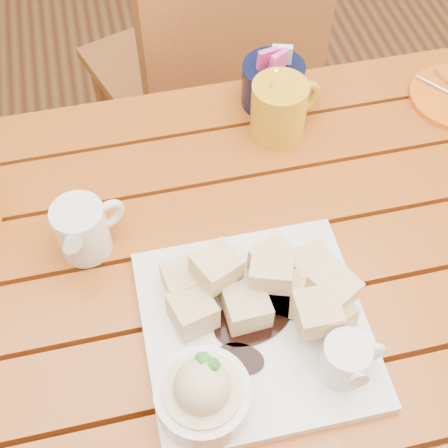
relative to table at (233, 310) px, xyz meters
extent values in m
plane|color=#502616|center=(0.00, 0.00, -0.64)|extent=(5.00, 5.00, 0.00)
cube|color=#8E4112|center=(0.00, -0.23, 0.09)|extent=(1.20, 0.11, 0.03)
cube|color=#8E4112|center=(0.00, -0.11, 0.09)|extent=(1.20, 0.11, 0.03)
cube|color=#8E4112|center=(0.00, 0.00, 0.09)|extent=(1.20, 0.11, 0.03)
cube|color=#8E4112|center=(0.00, 0.11, 0.09)|extent=(1.20, 0.11, 0.03)
cube|color=#8E4112|center=(0.00, 0.23, 0.09)|extent=(1.20, 0.11, 0.03)
cube|color=#8E4112|center=(0.00, 0.34, 0.09)|extent=(1.20, 0.11, 0.03)
cube|color=#8E4112|center=(0.00, 0.36, 0.04)|extent=(1.12, 0.04, 0.08)
cylinder|color=#8E4112|center=(0.55, 0.35, -0.28)|extent=(0.06, 0.06, 0.72)
cube|color=white|center=(0.01, -0.09, 0.12)|extent=(0.30, 0.30, 0.02)
cube|color=gold|center=(0.10, -0.11, 0.15)|extent=(0.07, 0.07, 0.04)
cube|color=gold|center=(-0.07, -0.06, 0.15)|extent=(0.06, 0.06, 0.04)
cube|color=gold|center=(-0.03, -0.03, 0.18)|extent=(0.07, 0.07, 0.04)
cube|color=gold|center=(-0.02, -0.01, 0.15)|extent=(0.06, 0.06, 0.04)
cube|color=gold|center=(0.10, -0.04, 0.15)|extent=(0.06, 0.06, 0.04)
cube|color=gold|center=(0.00, -0.07, 0.15)|extent=(0.06, 0.06, 0.04)
cube|color=gold|center=(-0.07, -0.02, 0.15)|extent=(0.06, 0.06, 0.04)
cube|color=gold|center=(0.04, -0.05, 0.18)|extent=(0.07, 0.07, 0.04)
cube|color=gold|center=(0.09, -0.08, 0.15)|extent=(0.07, 0.07, 0.04)
cube|color=gold|center=(0.05, -0.02, 0.15)|extent=(0.07, 0.07, 0.04)
cube|color=gold|center=(0.11, -0.09, 0.18)|extent=(0.07, 0.07, 0.04)
cube|color=gold|center=(0.08, -0.12, 0.18)|extent=(0.05, 0.05, 0.04)
cylinder|color=white|center=(-0.08, -0.18, 0.15)|extent=(0.12, 0.12, 0.05)
cylinder|color=beige|center=(-0.08, -0.18, 0.16)|extent=(0.09, 0.09, 0.03)
sphere|color=beige|center=(-0.08, -0.18, 0.18)|extent=(0.07, 0.07, 0.07)
cone|color=green|center=(-0.07, -0.17, 0.21)|extent=(0.04, 0.04, 0.03)
cone|color=green|center=(-0.08, -0.16, 0.21)|extent=(0.03, 0.03, 0.03)
cylinder|color=white|center=(0.10, -0.18, 0.16)|extent=(0.06, 0.06, 0.06)
cylinder|color=black|center=(0.10, -0.18, 0.18)|extent=(0.05, 0.05, 0.01)
cone|color=white|center=(0.10, -0.21, 0.18)|extent=(0.03, 0.03, 0.03)
torus|color=white|center=(0.13, -0.18, 0.16)|extent=(0.04, 0.01, 0.04)
cylinder|color=gold|center=(0.14, 0.26, 0.16)|extent=(0.09, 0.09, 0.10)
cylinder|color=black|center=(0.14, 0.26, 0.20)|extent=(0.08, 0.08, 0.01)
torus|color=gold|center=(0.18, 0.28, 0.16)|extent=(0.06, 0.04, 0.06)
cylinder|color=silver|center=(0.12, 0.27, 0.19)|extent=(0.01, 0.06, 0.13)
cylinder|color=white|center=(-0.20, 0.09, 0.15)|extent=(0.07, 0.07, 0.09)
cylinder|color=white|center=(-0.20, 0.09, 0.19)|extent=(0.06, 0.06, 0.01)
cone|color=white|center=(-0.20, 0.06, 0.18)|extent=(0.04, 0.04, 0.03)
torus|color=white|center=(-0.16, 0.09, 0.15)|extent=(0.05, 0.03, 0.05)
cylinder|color=black|center=(0.15, 0.33, 0.15)|extent=(0.11, 0.11, 0.08)
cube|color=#ED40A1|center=(0.13, 0.33, 0.20)|extent=(0.04, 0.02, 0.05)
cube|color=white|center=(0.16, 0.33, 0.20)|extent=(0.04, 0.02, 0.05)
cube|color=#ED40A1|center=(0.15, 0.32, 0.20)|extent=(0.04, 0.03, 0.05)
cylinder|color=silver|center=(0.45, 0.27, 0.12)|extent=(0.07, 0.10, 0.01)
cube|color=brown|center=(0.09, 0.76, -0.18)|extent=(0.57, 0.57, 0.03)
cylinder|color=brown|center=(0.21, 1.01, -0.42)|extent=(0.04, 0.04, 0.45)
cylinder|color=brown|center=(-0.16, 0.88, -0.42)|extent=(0.04, 0.04, 0.45)
cylinder|color=brown|center=(0.33, 0.64, -0.42)|extent=(0.04, 0.04, 0.45)
cylinder|color=brown|center=(-0.03, 0.52, -0.42)|extent=(0.04, 0.04, 0.45)
cube|color=brown|center=(0.15, 0.57, 0.08)|extent=(0.44, 0.18, 0.47)
camera|label=1|loc=(-0.12, -0.45, 0.87)|focal=50.00mm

